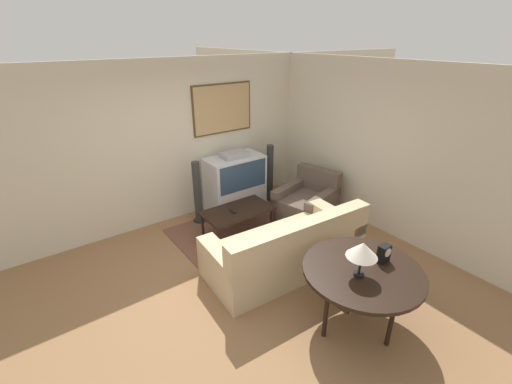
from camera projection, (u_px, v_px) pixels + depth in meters
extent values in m
plane|color=#8E6642|center=(242.00, 277.00, 4.67)|extent=(12.00, 12.00, 0.00)
cube|color=beige|center=(168.00, 145.00, 5.66)|extent=(12.00, 0.06, 2.70)
cube|color=#4C381E|center=(223.00, 109.00, 5.99)|extent=(1.16, 0.03, 0.86)
cube|color=tan|center=(223.00, 109.00, 5.98)|extent=(1.11, 0.01, 0.81)
cube|color=beige|center=(375.00, 147.00, 5.51)|extent=(0.06, 12.00, 2.70)
cube|color=brown|center=(243.00, 232.00, 5.71)|extent=(2.13, 1.73, 0.01)
cube|color=silver|center=(235.00, 197.00, 6.41)|extent=(1.05, 0.57, 0.46)
cube|color=silver|center=(235.00, 172.00, 6.20)|extent=(1.05, 0.57, 0.56)
cube|color=#2D425B|center=(244.00, 177.00, 5.99)|extent=(0.94, 0.01, 0.50)
cube|color=#9E9EA3|center=(234.00, 155.00, 6.06)|extent=(0.47, 0.31, 0.09)
cube|color=#CCB289|center=(284.00, 253.00, 4.81)|extent=(2.23, 1.12, 0.43)
cube|color=#CCB289|center=(303.00, 239.00, 4.33)|extent=(2.18, 0.35, 0.47)
cube|color=#CCB289|center=(334.00, 229.00, 5.25)|extent=(0.30, 1.00, 0.59)
cube|color=#CCB289|center=(222.00, 272.00, 4.30)|extent=(0.30, 1.00, 0.59)
cube|color=gray|center=(324.00, 228.00, 4.70)|extent=(0.37, 0.14, 0.34)
cube|color=gray|center=(265.00, 250.00, 4.22)|extent=(0.37, 0.14, 0.34)
cube|color=brown|center=(305.00, 207.00, 6.08)|extent=(1.15, 1.05, 0.43)
cube|color=brown|center=(319.00, 179.00, 6.18)|extent=(0.38, 0.85, 0.40)
cube|color=brown|center=(290.00, 198.00, 6.24)|extent=(0.99, 0.39, 0.57)
cube|color=brown|center=(322.00, 209.00, 5.85)|extent=(0.99, 0.39, 0.57)
cube|color=black|center=(238.00, 211.00, 5.51)|extent=(1.12, 0.62, 0.04)
cylinder|color=black|center=(219.00, 240.00, 5.14)|extent=(0.04, 0.04, 0.40)
cylinder|color=black|center=(272.00, 220.00, 5.69)|extent=(0.04, 0.04, 0.40)
cylinder|color=black|center=(203.00, 226.00, 5.52)|extent=(0.04, 0.04, 0.40)
cylinder|color=black|center=(254.00, 208.00, 6.07)|extent=(0.04, 0.04, 0.40)
cylinder|color=black|center=(363.00, 271.00, 3.66)|extent=(1.29, 1.29, 0.04)
cube|color=black|center=(362.00, 275.00, 3.69)|extent=(1.10, 0.52, 0.08)
cylinder|color=black|center=(326.00, 311.00, 3.62)|extent=(0.05, 0.05, 0.69)
cylinder|color=black|center=(378.00, 279.00, 4.10)|extent=(0.05, 0.05, 0.69)
cylinder|color=black|center=(392.00, 320.00, 3.51)|extent=(0.05, 0.05, 0.69)
cylinder|color=black|center=(359.00, 274.00, 3.55)|extent=(0.11, 0.11, 0.02)
cylinder|color=black|center=(361.00, 260.00, 3.48)|extent=(0.02, 0.02, 0.34)
cone|color=silver|center=(362.00, 250.00, 3.43)|extent=(0.32, 0.32, 0.16)
cube|color=black|center=(384.00, 253.00, 3.74)|extent=(0.14, 0.09, 0.20)
cylinder|color=white|center=(388.00, 253.00, 3.69)|extent=(0.10, 0.01, 0.10)
cube|color=black|center=(233.00, 211.00, 5.44)|extent=(0.05, 0.16, 0.02)
cylinder|color=black|center=(200.00, 221.00, 6.05)|extent=(0.23, 0.23, 0.02)
cylinder|color=#2D2D2D|center=(197.00, 193.00, 5.83)|extent=(0.13, 0.13, 1.11)
cylinder|color=black|center=(269.00, 198.00, 6.90)|extent=(0.23, 0.23, 0.02)
cylinder|color=#2D2D2D|center=(270.00, 173.00, 6.67)|extent=(0.13, 0.13, 1.11)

